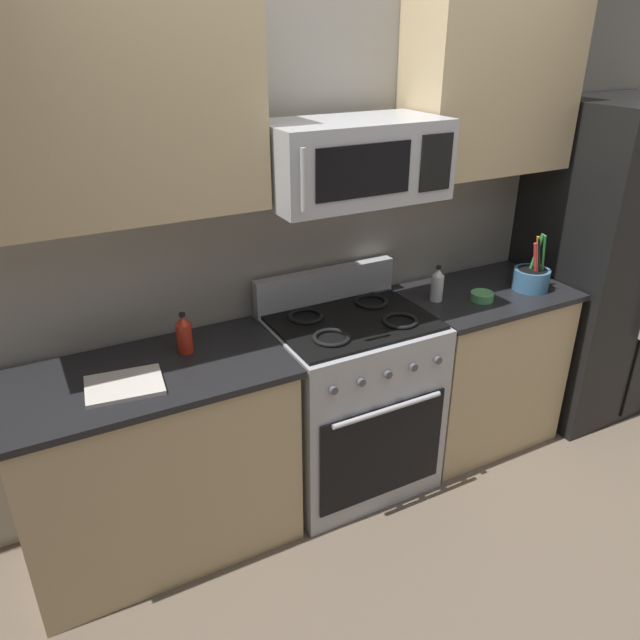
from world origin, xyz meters
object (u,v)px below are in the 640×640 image
(microwave, at_px, (353,160))
(bottle_hot_sauce, at_px, (184,334))
(utensil_crock, at_px, (531,278))
(bottle_vinegar, at_px, (437,285))
(prep_bowl, at_px, (482,296))
(cutting_board, at_px, (124,385))
(refrigerator, at_px, (603,263))
(range_oven, at_px, (350,401))

(microwave, height_order, bottle_hot_sauce, microwave)
(utensil_crock, bearing_deg, bottle_hot_sauce, 174.34)
(bottle_vinegar, relative_size, prep_bowl, 1.57)
(prep_bowl, bearing_deg, bottle_hot_sauce, 173.29)
(cutting_board, height_order, bottle_hot_sauce, bottle_hot_sauce)
(refrigerator, distance_m, microwave, 1.85)
(utensil_crock, bearing_deg, microwave, 173.74)
(refrigerator, relative_size, utensil_crock, 5.83)
(microwave, relative_size, cutting_board, 2.67)
(utensil_crock, height_order, prep_bowl, utensil_crock)
(prep_bowl, bearing_deg, range_oven, 173.33)
(bottle_vinegar, height_order, bottle_hot_sauce, bottle_vinegar)
(refrigerator, relative_size, cutting_board, 6.31)
(bottle_hot_sauce, height_order, prep_bowl, bottle_hot_sauce)
(microwave, distance_m, bottle_vinegar, 0.84)
(cutting_board, bearing_deg, refrigerator, 1.16)
(cutting_board, bearing_deg, prep_bowl, -0.34)
(refrigerator, xyz_separation_m, cutting_board, (-2.77, -0.06, 0.00))
(refrigerator, distance_m, bottle_vinegar, 1.19)
(refrigerator, height_order, utensil_crock, refrigerator)
(microwave, height_order, bottle_vinegar, microwave)
(refrigerator, relative_size, bottle_vinegar, 9.87)
(range_oven, relative_size, prep_bowl, 9.24)
(range_oven, height_order, bottle_vinegar, bottle_vinegar)
(refrigerator, bearing_deg, utensil_crock, -173.76)
(microwave, distance_m, cutting_board, 1.31)
(cutting_board, xyz_separation_m, bottle_hot_sauce, (0.29, 0.17, 0.08))
(range_oven, bearing_deg, utensil_crock, -4.86)
(cutting_board, bearing_deg, utensil_crock, -0.42)
(cutting_board, xyz_separation_m, prep_bowl, (1.79, -0.01, 0.02))
(bottle_vinegar, height_order, prep_bowl, bottle_vinegar)
(refrigerator, xyz_separation_m, microwave, (-1.70, 0.04, 0.74))
(refrigerator, bearing_deg, prep_bowl, -176.11)
(microwave, xyz_separation_m, cutting_board, (-1.07, -0.10, -0.74))
(microwave, relative_size, utensil_crock, 2.47)
(range_oven, xyz_separation_m, utensil_crock, (1.04, -0.09, 0.50))
(range_oven, height_order, prep_bowl, range_oven)
(bottle_vinegar, bearing_deg, bottle_hot_sauce, 177.13)
(utensil_crock, xyz_separation_m, prep_bowl, (-0.33, 0.00, -0.04))
(refrigerator, distance_m, bottle_hot_sauce, 2.48)
(microwave, bearing_deg, prep_bowl, -8.70)
(microwave, distance_m, bottle_hot_sauce, 1.03)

